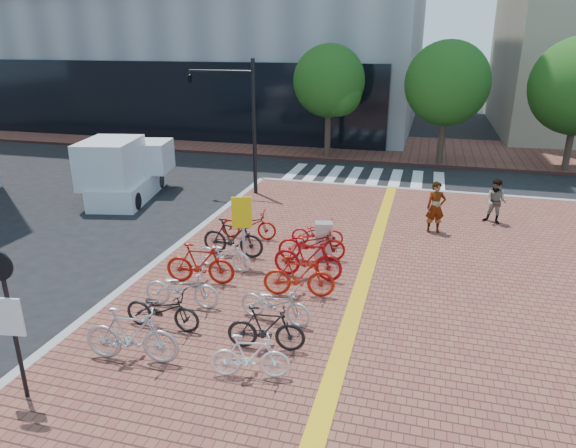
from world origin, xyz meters
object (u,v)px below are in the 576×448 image
(yellow_sign, at_px, (243,219))
(bike_9, at_px, (275,303))
(box_truck, at_px, (126,170))
(bike_4, at_px, (224,254))
(bike_5, at_px, (233,238))
(traffic_light_pole, at_px, (224,102))
(pedestrian_a, at_px, (436,207))
(bike_3, at_px, (200,264))
(notice_sign, at_px, (8,308))
(pedestrian_b, at_px, (496,202))
(bike_8, at_px, (266,328))
(bike_11, at_px, (308,258))
(bike_13, at_px, (317,233))
(utility_box, at_px, (324,240))
(bike_10, at_px, (299,276))
(bike_12, at_px, (312,244))
(bike_2, at_px, (182,288))
(bike_6, at_px, (249,224))
(bike_0, at_px, (131,335))
(bike_1, at_px, (162,309))

(yellow_sign, bearing_deg, bike_9, -57.05)
(box_truck, bearing_deg, bike_4, -40.96)
(bike_5, relative_size, traffic_light_pole, 0.35)
(pedestrian_a, distance_m, box_truck, 12.35)
(bike_3, bearing_deg, notice_sign, 160.84)
(bike_5, height_order, yellow_sign, yellow_sign)
(bike_5, xyz_separation_m, bike_9, (2.31, -3.32, -0.12))
(bike_3, bearing_deg, bike_5, -11.70)
(bike_5, bearing_deg, bike_9, -143.11)
(bike_5, xyz_separation_m, pedestrian_b, (7.80, 5.16, 0.21))
(bike_8, xyz_separation_m, bike_9, (-0.15, 1.14, -0.03))
(bike_8, xyz_separation_m, bike_11, (0.04, 3.55, 0.09))
(bike_3, bearing_deg, bike_8, -140.68)
(bike_13, bearing_deg, bike_4, 130.84)
(utility_box, xyz_separation_m, notice_sign, (-3.89, -7.69, 1.28))
(bike_10, bearing_deg, notice_sign, 133.91)
(bike_12, relative_size, pedestrian_b, 1.24)
(bike_8, distance_m, bike_9, 1.14)
(bike_2, xyz_separation_m, bike_5, (0.07, 3.23, 0.09))
(box_truck, bearing_deg, utility_box, -24.75)
(bike_2, xyz_separation_m, box_truck, (-6.47, 8.05, 0.57))
(bike_4, bearing_deg, box_truck, 57.32)
(bike_6, distance_m, bike_9, 5.32)
(bike_6, height_order, bike_12, bike_12)
(bike_13, bearing_deg, utility_box, -162.92)
(pedestrian_b, relative_size, notice_sign, 0.54)
(bike_3, distance_m, utility_box, 3.78)
(yellow_sign, relative_size, notice_sign, 0.72)
(bike_3, height_order, bike_6, bike_3)
(notice_sign, distance_m, traffic_light_pole, 13.82)
(bike_9, height_order, notice_sign, notice_sign)
(bike_13, relative_size, box_truck, 0.34)
(bike_8, relative_size, pedestrian_a, 0.95)
(bike_0, relative_size, pedestrian_b, 1.24)
(bike_0, bearing_deg, bike_4, -7.68)
(bike_5, distance_m, bike_12, 2.35)
(bike_6, bearing_deg, yellow_sign, -168.22)
(bike_3, relative_size, bike_11, 0.96)
(bike_10, relative_size, yellow_sign, 0.87)
(pedestrian_a, distance_m, pedestrian_b, 2.52)
(bike_6, relative_size, traffic_light_pole, 0.34)
(bike_10, bearing_deg, bike_2, 106.40)
(bike_2, distance_m, bike_13, 5.21)
(bike_8, relative_size, pedestrian_b, 1.04)
(bike_4, height_order, yellow_sign, yellow_sign)
(bike_6, distance_m, bike_8, 6.41)
(bike_1, bearing_deg, bike_3, 3.40)
(pedestrian_a, bearing_deg, bike_12, -150.53)
(bike_3, bearing_deg, pedestrian_b, -55.15)
(bike_10, distance_m, bike_11, 1.08)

